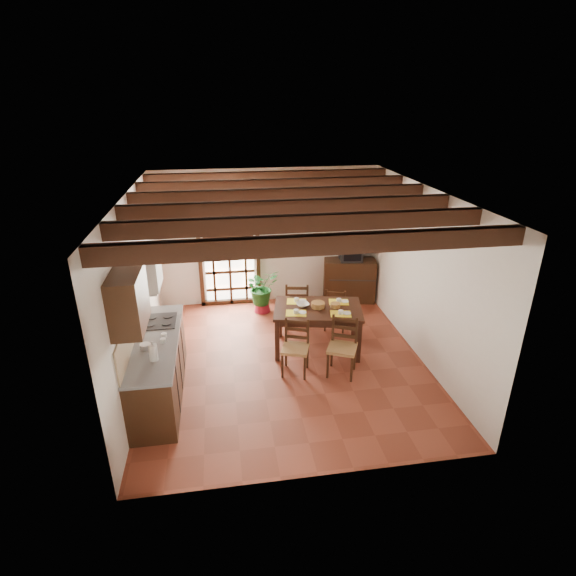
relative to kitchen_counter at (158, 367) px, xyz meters
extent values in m
plane|color=brown|center=(1.96, 0.60, -0.47)|extent=(5.00, 5.00, 0.00)
cube|color=silver|center=(1.96, 3.10, 0.93)|extent=(4.50, 0.02, 2.80)
cube|color=silver|center=(1.96, -1.90, 0.93)|extent=(4.50, 0.02, 2.80)
cube|color=silver|center=(-0.29, 0.60, 0.93)|extent=(0.02, 5.00, 2.80)
cube|color=silver|center=(4.21, 0.60, 0.93)|extent=(0.02, 5.00, 2.80)
cube|color=white|center=(1.96, 0.60, 2.33)|extent=(4.50, 5.00, 0.02)
cube|color=black|center=(1.96, -1.50, 2.22)|extent=(4.50, 0.14, 0.20)
cube|color=black|center=(1.96, -0.66, 2.22)|extent=(4.50, 0.14, 0.20)
cube|color=black|center=(1.96, 0.18, 2.22)|extent=(4.50, 0.14, 0.20)
cube|color=black|center=(1.96, 1.02, 2.22)|extent=(4.50, 0.14, 0.20)
cube|color=black|center=(1.96, 1.86, 2.22)|extent=(4.50, 0.14, 0.20)
cube|color=black|center=(1.96, 2.70, 2.22)|extent=(4.50, 0.14, 0.20)
cube|color=white|center=(1.16, 3.09, 0.63)|extent=(1.01, 0.02, 2.11)
cube|color=black|center=(1.16, 3.04, 1.77)|extent=(1.26, 0.10, 0.08)
cube|color=black|center=(0.57, 3.04, 0.63)|extent=(0.08, 0.10, 2.28)
cube|color=black|center=(1.75, 3.04, 0.63)|extent=(0.08, 0.10, 2.28)
cube|color=black|center=(1.16, 3.02, 0.63)|extent=(1.01, 0.03, 2.02)
cube|color=black|center=(0.01, 0.00, -0.03)|extent=(0.60, 2.20, 0.88)
cube|color=slate|center=(0.01, 0.00, 0.43)|extent=(0.64, 2.25, 0.04)
cube|color=tan|center=(-0.28, 0.00, 0.66)|extent=(0.02, 2.20, 0.50)
cube|color=black|center=(-0.12, -0.70, 1.38)|extent=(0.35, 0.80, 0.70)
cube|color=white|center=(-0.09, 0.55, 1.28)|extent=(0.38, 0.60, 0.50)
cube|color=silver|center=(-0.09, 0.55, 1.01)|extent=(0.32, 0.55, 0.04)
cube|color=black|center=(0.01, 0.55, 0.45)|extent=(0.50, 0.55, 0.02)
cylinder|color=white|center=(0.06, -0.55, 0.56)|extent=(0.11, 0.11, 0.24)
cylinder|color=silver|center=(-0.09, -0.25, 0.48)|extent=(0.14, 0.14, 0.10)
cube|color=black|center=(2.55, 0.92, 0.29)|extent=(1.61, 1.20, 0.05)
cube|color=black|center=(2.55, 0.92, 0.21)|extent=(1.45, 1.08, 0.10)
cube|color=black|center=(3.29, 1.19, -0.10)|extent=(0.09, 0.09, 0.74)
cube|color=black|center=(1.98, 1.44, -0.10)|extent=(0.09, 0.09, 0.74)
cube|color=black|center=(3.13, 0.39, -0.10)|extent=(0.09, 0.09, 0.74)
cube|color=black|center=(1.82, 0.64, -0.10)|extent=(0.09, 0.09, 0.74)
cube|color=#A97D48|center=(2.05, 0.24, -0.04)|extent=(0.51, 0.50, 0.05)
cube|color=black|center=(2.10, 0.40, 0.19)|extent=(0.40, 0.16, 0.45)
cube|color=black|center=(2.05, 0.24, -0.25)|extent=(0.49, 0.47, 0.44)
cube|color=#A97D48|center=(2.77, 0.10, -0.01)|extent=(0.56, 0.55, 0.05)
cube|color=black|center=(2.84, 0.26, 0.23)|extent=(0.41, 0.21, 0.47)
cube|color=black|center=(2.77, 0.10, -0.24)|extent=(0.54, 0.53, 0.46)
cube|color=#A97D48|center=(2.34, 1.73, 0.00)|extent=(0.51, 0.49, 0.05)
cube|color=black|center=(2.31, 1.56, 0.24)|extent=(0.44, 0.12, 0.48)
cube|color=black|center=(2.34, 1.73, -0.24)|extent=(0.49, 0.47, 0.47)
cube|color=#A97D48|center=(3.06, 1.59, -0.05)|extent=(0.51, 0.50, 0.05)
cube|color=black|center=(3.00, 1.45, 0.16)|extent=(0.38, 0.18, 0.43)
cube|color=black|center=(3.06, 1.59, -0.26)|extent=(0.48, 0.47, 0.42)
cube|color=yellow|center=(2.19, 0.69, 0.36)|extent=(0.33, 0.25, 0.01)
cube|color=yellow|center=(2.92, 0.69, 0.36)|extent=(0.33, 0.25, 0.01)
cube|color=yellow|center=(2.19, 1.15, 0.36)|extent=(0.33, 0.25, 0.01)
cube|color=yellow|center=(2.92, 1.15, 0.36)|extent=(0.33, 0.25, 0.01)
cylinder|color=olive|center=(2.55, 0.92, 0.40)|extent=(0.23, 0.23, 0.09)
imported|color=white|center=(2.31, 1.02, 0.35)|extent=(0.25, 0.25, 0.05)
cube|color=black|center=(3.66, 2.83, -0.02)|extent=(1.15, 0.68, 0.91)
cube|color=black|center=(3.66, 2.83, 0.63)|extent=(0.48, 0.45, 0.38)
cube|color=black|center=(3.66, 2.62, 0.63)|extent=(0.36, 0.05, 0.29)
cube|color=white|center=(3.46, 3.08, 1.28)|extent=(0.25, 0.03, 0.32)
cone|color=maroon|center=(1.76, 2.53, -0.36)|extent=(0.33, 0.33, 0.20)
imported|color=#144C19|center=(1.76, 2.53, 0.10)|extent=(2.14, 2.02, 1.89)
cube|color=black|center=(4.10, 2.20, 1.08)|extent=(0.20, 0.42, 0.03)
cube|color=black|center=(4.10, 2.03, 0.99)|extent=(0.18, 0.03, 0.18)
cube|color=black|center=(4.10, 2.37, 0.99)|extent=(0.18, 0.03, 0.18)
imported|color=#B2BFB2|center=(4.10, 2.20, 1.18)|extent=(0.15, 0.15, 0.15)
sphere|color=yellow|center=(4.10, 2.20, 1.39)|extent=(0.14, 0.14, 0.14)
cylinder|color=#144C19|center=(4.10, 2.20, 1.24)|extent=(0.01, 0.01, 0.28)
cube|color=brown|center=(4.18, 2.20, 1.58)|extent=(0.03, 0.32, 0.32)
cube|color=#C3B292|center=(4.17, 2.20, 1.58)|extent=(0.01, 0.26, 0.26)
cylinder|color=black|center=(2.55, 1.02, 1.98)|extent=(0.01, 0.01, 0.70)
cone|color=#F1E8C2|center=(2.55, 1.02, 1.61)|extent=(0.36, 0.36, 0.14)
sphere|color=#FFD88C|center=(2.55, 1.02, 1.53)|extent=(0.09, 0.09, 0.09)
camera|label=1|loc=(0.99, -5.74, 3.59)|focal=28.00mm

